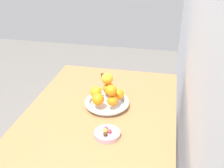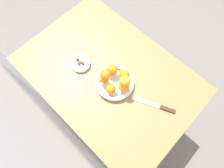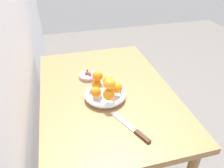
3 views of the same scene
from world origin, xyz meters
name	(u,v)px [view 1 (image 1 of 3)]	position (x,y,z in m)	size (l,w,h in m)	color
wall_back	(209,18)	(0.00, 0.45, 1.25)	(4.00, 0.05, 2.50)	silver
dining_table	(100,128)	(0.00, 0.00, 0.65)	(1.10, 0.76, 0.74)	#9E7042
fruit_bowl	(107,103)	(-0.08, 0.02, 0.76)	(0.23, 0.23, 0.04)	silver
candy_dish	(107,134)	(0.16, 0.08, 0.75)	(0.12, 0.12, 0.02)	#B28C99
orange_0	(118,94)	(-0.10, 0.08, 0.81)	(0.06, 0.06, 0.06)	orange
orange_1	(109,89)	(-0.14, 0.02, 0.81)	(0.06, 0.06, 0.06)	orange
orange_2	(96,92)	(-0.09, -0.04, 0.81)	(0.06, 0.06, 0.06)	orange
orange_3	(98,99)	(-0.02, -0.01, 0.81)	(0.06, 0.06, 0.06)	orange
orange_4	(112,101)	(-0.03, 0.06, 0.81)	(0.06, 0.06, 0.06)	orange
orange_5	(107,79)	(-0.14, 0.01, 0.87)	(0.06, 0.06, 0.06)	orange
orange_6	(111,90)	(-0.03, 0.05, 0.86)	(0.06, 0.06, 0.06)	orange
candy_ball_0	(110,131)	(0.17, 0.09, 0.77)	(0.02, 0.02, 0.02)	#C6384C
candy_ball_1	(105,134)	(0.19, 0.08, 0.77)	(0.02, 0.02, 0.02)	#472819
candy_ball_2	(106,128)	(0.15, 0.07, 0.77)	(0.02, 0.02, 0.02)	#C6384C
candy_ball_3	(105,131)	(0.17, 0.07, 0.77)	(0.02, 0.02, 0.02)	gold
candy_ball_4	(106,129)	(0.16, 0.07, 0.77)	(0.02, 0.02, 0.02)	#C6384C
knife	(106,82)	(-0.35, -0.05, 0.75)	(0.25, 0.13, 0.01)	#3F2819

